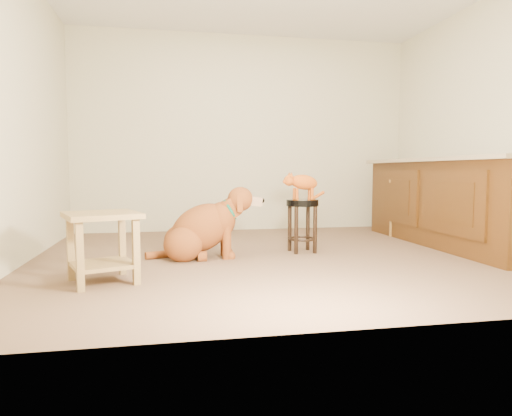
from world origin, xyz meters
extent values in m
cube|color=brown|center=(0.00, 0.00, 0.00)|extent=(4.50, 4.00, 0.01)
cube|color=beige|center=(0.00, 2.00, 1.30)|extent=(4.50, 0.04, 2.60)
cube|color=beige|center=(0.00, -2.00, 1.30)|extent=(4.50, 0.04, 2.60)
cube|color=beige|center=(-2.25, 0.00, 1.30)|extent=(0.04, 4.00, 2.60)
cube|color=beige|center=(2.25, 0.00, 1.30)|extent=(0.04, 4.00, 2.60)
cube|color=#49290D|center=(1.95, 0.30, 0.45)|extent=(0.60, 2.50, 0.90)
cube|color=gray|center=(1.92, 0.30, 0.92)|extent=(0.70, 2.56, 0.04)
cube|color=black|center=(1.99, 0.30, 0.05)|extent=(0.52, 2.50, 0.10)
cube|color=#49290D|center=(1.64, -0.25, 0.50)|extent=(0.02, 0.90, 0.62)
cube|color=#49290D|center=(1.64, 0.85, 0.50)|extent=(0.02, 0.90, 0.62)
cube|color=#3C210A|center=(1.63, -0.25, 0.50)|extent=(0.02, 0.60, 0.40)
cube|color=#3C210A|center=(1.63, 0.85, 0.50)|extent=(0.02, 0.60, 0.40)
cylinder|color=black|center=(0.37, 0.30, 0.23)|extent=(0.04, 0.04, 0.46)
cylinder|color=black|center=(0.18, 0.28, 0.23)|extent=(0.04, 0.04, 0.46)
cylinder|color=black|center=(0.38, 0.10, 0.23)|extent=(0.04, 0.04, 0.46)
cylinder|color=black|center=(0.19, 0.09, 0.23)|extent=(0.04, 0.04, 0.46)
torus|color=black|center=(0.28, 0.19, 0.13)|extent=(0.29, 0.29, 0.02)
cylinder|color=black|center=(0.28, 0.19, 0.49)|extent=(0.32, 0.32, 0.06)
cube|color=brown|center=(2.05, 1.18, 0.33)|extent=(0.06, 0.06, 0.66)
cube|color=brown|center=(1.77, 1.29, 0.33)|extent=(0.06, 0.06, 0.66)
cube|color=brown|center=(1.93, 0.90, 0.33)|extent=(0.06, 0.06, 0.66)
cube|color=brown|center=(1.65, 1.01, 0.33)|extent=(0.06, 0.06, 0.66)
cube|color=brown|center=(1.85, 1.09, 0.68)|extent=(0.49, 0.49, 0.04)
cube|color=olive|center=(-1.37, -0.49, 0.23)|extent=(0.06, 0.06, 0.47)
cube|color=olive|center=(-1.72, -0.62, 0.23)|extent=(0.06, 0.06, 0.47)
cube|color=olive|center=(-1.24, -0.84, 0.23)|extent=(0.06, 0.06, 0.47)
cube|color=olive|center=(-1.60, -0.97, 0.23)|extent=(0.06, 0.06, 0.47)
cube|color=olive|center=(-1.48, -0.73, 0.49)|extent=(0.63, 0.63, 0.04)
cube|color=olive|center=(-1.48, -0.73, 0.13)|extent=(0.53, 0.53, 0.03)
ellipsoid|color=brown|center=(-0.89, 0.20, 0.15)|extent=(0.35, 0.29, 0.31)
ellipsoid|color=brown|center=(-0.89, -0.06, 0.15)|extent=(0.35, 0.29, 0.31)
cylinder|color=brown|center=(-0.72, 0.22, 0.04)|extent=(0.08, 0.10, 0.10)
cylinder|color=brown|center=(-0.73, -0.08, 0.04)|extent=(0.08, 0.10, 0.10)
ellipsoid|color=brown|center=(-0.72, 0.07, 0.28)|extent=(0.72, 0.39, 0.64)
ellipsoid|color=brown|center=(-0.54, 0.06, 0.35)|extent=(0.27, 0.30, 0.32)
cylinder|color=brown|center=(-0.50, 0.15, 0.19)|extent=(0.08, 0.08, 0.37)
cylinder|color=brown|center=(-0.50, -0.02, 0.19)|extent=(0.08, 0.08, 0.37)
sphere|color=brown|center=(-0.47, 0.15, 0.02)|extent=(0.10, 0.10, 0.10)
sphere|color=brown|center=(-0.47, -0.03, 0.02)|extent=(0.10, 0.10, 0.10)
cylinder|color=brown|center=(-0.46, 0.06, 0.45)|extent=(0.24, 0.17, 0.24)
ellipsoid|color=brown|center=(-0.36, 0.06, 0.54)|extent=(0.24, 0.22, 0.23)
cube|color=#96775D|center=(-0.23, 0.06, 0.52)|extent=(0.16, 0.09, 0.10)
sphere|color=black|center=(-0.16, 0.06, 0.53)|extent=(0.06, 0.06, 0.06)
cube|color=brown|center=(-0.38, 0.17, 0.51)|extent=(0.05, 0.06, 0.17)
cube|color=brown|center=(-0.38, -0.04, 0.51)|extent=(0.05, 0.06, 0.17)
torus|color=#0A573F|center=(-0.46, 0.06, 0.44)|extent=(0.13, 0.21, 0.20)
cylinder|color=#D8BF4C|center=(-0.41, 0.06, 0.37)|extent=(0.01, 0.04, 0.04)
cylinder|color=brown|center=(-1.09, 0.12, 0.03)|extent=(0.30, 0.16, 0.07)
ellipsoid|color=#AB4A11|center=(0.29, 0.19, 0.69)|extent=(0.30, 0.16, 0.18)
cylinder|color=#AB4A11|center=(0.20, 0.23, 0.58)|extent=(0.03, 0.03, 0.11)
sphere|color=#AB4A11|center=(0.20, 0.23, 0.53)|extent=(0.04, 0.04, 0.04)
cylinder|color=#AB4A11|center=(0.21, 0.15, 0.58)|extent=(0.03, 0.03, 0.11)
sphere|color=#AB4A11|center=(0.21, 0.15, 0.53)|extent=(0.04, 0.04, 0.04)
cylinder|color=#AB4A11|center=(0.36, 0.24, 0.58)|extent=(0.03, 0.03, 0.11)
sphere|color=#AB4A11|center=(0.36, 0.24, 0.53)|extent=(0.04, 0.04, 0.04)
cylinder|color=#AB4A11|center=(0.37, 0.16, 0.58)|extent=(0.03, 0.03, 0.11)
sphere|color=#AB4A11|center=(0.37, 0.16, 0.53)|extent=(0.04, 0.04, 0.04)
sphere|color=#AB4A11|center=(0.14, 0.18, 0.71)|extent=(0.11, 0.11, 0.11)
sphere|color=#AB4A11|center=(0.10, 0.18, 0.70)|extent=(0.04, 0.04, 0.04)
sphere|color=brown|center=(0.08, 0.18, 0.70)|extent=(0.02, 0.02, 0.02)
cone|color=#AB4A11|center=(0.15, 0.22, 0.77)|extent=(0.05, 0.05, 0.05)
cone|color=#C66B60|center=(0.15, 0.22, 0.76)|extent=(0.03, 0.03, 0.03)
cone|color=#AB4A11|center=(0.15, 0.15, 0.77)|extent=(0.05, 0.05, 0.05)
cone|color=#C66B60|center=(0.15, 0.15, 0.76)|extent=(0.03, 0.03, 0.03)
cylinder|color=#AB4A11|center=(0.44, 0.24, 0.55)|extent=(0.21, 0.13, 0.11)
camera|label=1|loc=(-1.01, -4.11, 0.81)|focal=32.00mm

